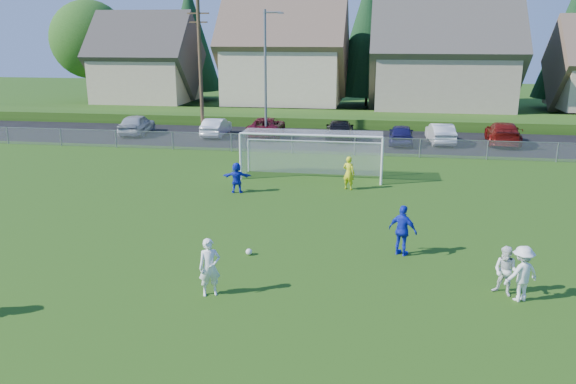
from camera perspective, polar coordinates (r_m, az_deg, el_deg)
name	(u,v)px	position (r m, az deg, el deg)	size (l,w,h in m)	color
ground	(240,324)	(15.25, -4.93, -13.22)	(160.00, 160.00, 0.00)	#193D0C
asphalt_lot	(331,139)	(41.22, 4.35, 5.39)	(60.00, 60.00, 0.00)	black
grass_embankment	(338,119)	(48.54, 5.14, 7.41)	(70.00, 6.00, 0.80)	#1E420F
soccer_ball	(249,252)	(19.57, -3.99, -6.08)	(0.22, 0.22, 0.22)	white
player_white_a	(210,267)	(16.54, -7.97, -7.58)	(0.63, 0.41, 1.73)	white
player_white_b	(506,271)	(17.61, 21.25, -7.50)	(0.72, 0.56, 1.49)	white
player_white_c	(522,274)	(17.39, 22.66, -7.66)	(1.06, 0.61, 1.65)	white
player_blue_a	(403,230)	(19.65, 11.58, -3.85)	(1.04, 0.43, 1.77)	#1527C7
player_blue_b	(237,178)	(27.04, -5.23, 1.47)	(1.37, 0.44, 1.48)	#1527C7
goalkeeper	(349,173)	(27.61, 6.19, 1.94)	(0.60, 0.40, 1.66)	yellow
car_a	(137,124)	(44.60, -15.12, 6.67)	(1.81, 4.50, 1.53)	#B1B5B9
car_b	(216,127)	(42.60, -7.31, 6.56)	(1.43, 4.11, 1.35)	white
car_c	(266,127)	(42.01, -2.22, 6.62)	(2.43, 5.27, 1.46)	#550918
car_d	(340,130)	(40.93, 5.28, 6.30)	(2.00, 4.91, 1.43)	black
car_e	(401,134)	(39.85, 11.43, 5.77)	(1.64, 4.08, 1.39)	#151448
car_f	(440,133)	(40.85, 15.22, 5.78)	(1.48, 4.25, 1.40)	silver
car_g	(503,133)	(41.93, 21.00, 5.62)	(2.14, 5.25, 1.52)	#670F0B
soccer_goal	(312,147)	(29.72, 2.49, 4.57)	(7.42, 1.90, 2.50)	white
chainlink_fence	(323,145)	(35.72, 3.60, 4.82)	(52.06, 0.06, 1.20)	gray
streetlight	(266,72)	(39.78, -2.23, 12.07)	(1.38, 0.18, 9.00)	slate
utility_pole	(200,66)	(42.00, -8.90, 12.51)	(1.60, 0.26, 10.00)	#473321
houses_row	(367,35)	(55.40, 8.02, 15.54)	(53.90, 11.45, 13.27)	tan
tree_row	(359,39)	(61.70, 7.27, 15.17)	(65.98, 12.36, 13.80)	#382616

